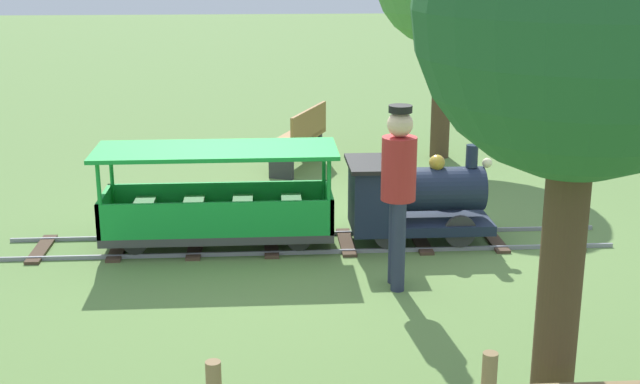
{
  "coord_description": "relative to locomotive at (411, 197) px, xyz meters",
  "views": [
    {
      "loc": [
        8.05,
        -0.54,
        2.9
      ],
      "look_at": [
        0.0,
        -0.0,
        0.55
      ],
      "focal_mm": 47.66,
      "sensor_mm": 36.0,
      "label": 1
    }
  ],
  "objects": [
    {
      "name": "ground_plane",
      "position": [
        0.0,
        -0.91,
        -0.48
      ],
      "size": [
        60.0,
        60.0,
        0.0
      ],
      "primitive_type": "plane",
      "color": "#608442"
    },
    {
      "name": "locomotive",
      "position": [
        0.0,
        0.0,
        0.0
      ],
      "size": [
        0.75,
        1.45,
        0.96
      ],
      "color": "#192338",
      "rests_on": "ground_plane"
    },
    {
      "name": "oak_tree_far",
      "position": [
        3.85,
        0.15,
        2.08
      ],
      "size": [
        1.72,
        1.72,
        3.45
      ],
      "color": "#4C3823",
      "rests_on": "ground_plane"
    },
    {
      "name": "conductor_person",
      "position": [
        1.13,
        -0.31,
        0.48
      ],
      "size": [
        0.3,
        0.3,
        1.62
      ],
      "color": "#282D47",
      "rests_on": "ground_plane"
    },
    {
      "name": "park_bench",
      "position": [
        -3.05,
        -0.97,
        -0.07
      ],
      "size": [
        1.35,
        0.87,
        0.82
      ],
      "color": "olive",
      "rests_on": "ground_plane"
    },
    {
      "name": "track",
      "position": [
        0.0,
        -1.02,
        -0.46
      ],
      "size": [
        0.79,
        6.05,
        0.04
      ],
      "color": "gray",
      "rests_on": "ground_plane"
    },
    {
      "name": "passenger_car",
      "position": [
        0.0,
        -1.92,
        -0.06
      ],
      "size": [
        0.85,
        2.35,
        0.97
      ],
      "color": "#3F3F3F",
      "rests_on": "ground_plane"
    }
  ]
}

